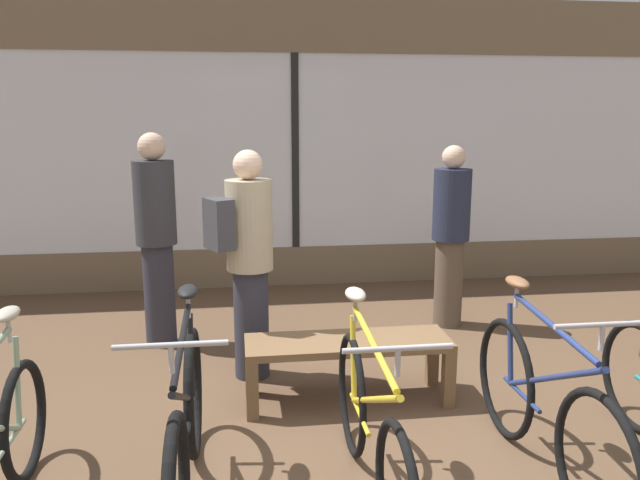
{
  "coord_description": "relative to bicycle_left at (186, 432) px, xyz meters",
  "views": [
    {
      "loc": [
        -0.66,
        -3.02,
        1.96
      ],
      "look_at": [
        0.0,
        1.89,
        0.95
      ],
      "focal_mm": 35.0,
      "sensor_mm": 36.0,
      "label": 1
    }
  ],
  "objects": [
    {
      "name": "bicycle_right",
      "position": [
        1.88,
        -0.01,
        -0.0
      ],
      "size": [
        0.46,
        1.73,
        1.05
      ],
      "color": "black",
      "rests_on": "ground_plane"
    },
    {
      "name": "customer_near_rack",
      "position": [
        2.22,
        2.49,
        0.48
      ],
      "size": [
        0.35,
        0.35,
        1.68
      ],
      "color": "brown",
      "rests_on": "ground_plane"
    },
    {
      "name": "display_bench",
      "position": [
        1.01,
        1.05,
        -0.04
      ],
      "size": [
        1.4,
        0.44,
        0.45
      ],
      "color": "brown",
      "rests_on": "ground_plane"
    },
    {
      "name": "shop_back_wall",
      "position": [
        0.94,
        4.08,
        1.23
      ],
      "size": [
        12.0,
        0.08,
        3.2
      ],
      "color": "#7A664C",
      "rests_on": "ground_plane"
    },
    {
      "name": "bicycle_center",
      "position": [
        0.91,
        -0.1,
        -0.01
      ],
      "size": [
        0.46,
        1.76,
        1.04
      ],
      "color": "black",
      "rests_on": "ground_plane"
    },
    {
      "name": "bicycle_left",
      "position": [
        0.0,
        0.0,
        0.0
      ],
      "size": [
        0.46,
        1.8,
        1.06
      ],
      "color": "black",
      "rests_on": "ground_plane"
    },
    {
      "name": "ground_plane",
      "position": [
        0.94,
        0.11,
        -0.4
      ],
      "size": [
        24.0,
        24.0,
        0.0
      ],
      "primitive_type": "plane",
      "color": "brown"
    },
    {
      "name": "customer_mid_floor",
      "position": [
        0.35,
        1.56,
        0.52
      ],
      "size": [
        0.56,
        0.48,
        1.71
      ],
      "color": "#2D2D38",
      "rests_on": "ground_plane"
    },
    {
      "name": "customer_by_window",
      "position": [
        -0.4,
        2.35,
        0.55
      ],
      "size": [
        0.36,
        0.36,
        1.81
      ],
      "color": "#2D2D38",
      "rests_on": "ground_plane"
    }
  ]
}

